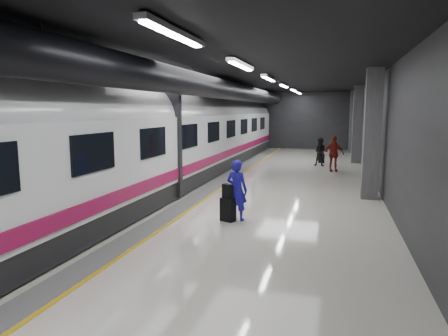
% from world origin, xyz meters
% --- Properties ---
extents(ground, '(40.00, 40.00, 0.00)m').
position_xyz_m(ground, '(0.00, 0.00, 0.00)').
color(ground, beige).
rests_on(ground, ground).
extents(platform_hall, '(10.02, 40.02, 4.51)m').
position_xyz_m(platform_hall, '(-0.29, 0.96, 3.54)').
color(platform_hall, black).
rests_on(platform_hall, ground).
extents(train, '(3.05, 38.00, 4.05)m').
position_xyz_m(train, '(-3.25, -0.00, 2.07)').
color(train, black).
rests_on(train, ground).
extents(traveler_main, '(0.70, 0.54, 1.71)m').
position_xyz_m(traveler_main, '(0.72, -1.97, 0.86)').
color(traveler_main, '#241BCB').
rests_on(traveler_main, ground).
extents(suitcase_main, '(0.47, 0.38, 0.65)m').
position_xyz_m(suitcase_main, '(0.52, -2.16, 0.33)').
color(suitcase_main, black).
rests_on(suitcase_main, ground).
extents(shoulder_bag, '(0.34, 0.30, 0.40)m').
position_xyz_m(shoulder_bag, '(0.51, -2.18, 0.85)').
color(shoulder_bag, black).
rests_on(shoulder_bag, suitcase_main).
extents(traveler_far_a, '(0.78, 0.61, 1.57)m').
position_xyz_m(traveler_far_a, '(2.60, 9.96, 0.79)').
color(traveler_far_a, black).
rests_on(traveler_far_a, ground).
extents(traveler_far_b, '(1.13, 0.68, 1.79)m').
position_xyz_m(traveler_far_b, '(3.27, 8.22, 0.90)').
color(traveler_far_b, maroon).
rests_on(traveler_far_b, ground).
extents(suitcase_far, '(0.36, 0.25, 0.51)m').
position_xyz_m(suitcase_far, '(2.59, 11.41, 0.26)').
color(suitcase_far, black).
rests_on(suitcase_far, ground).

